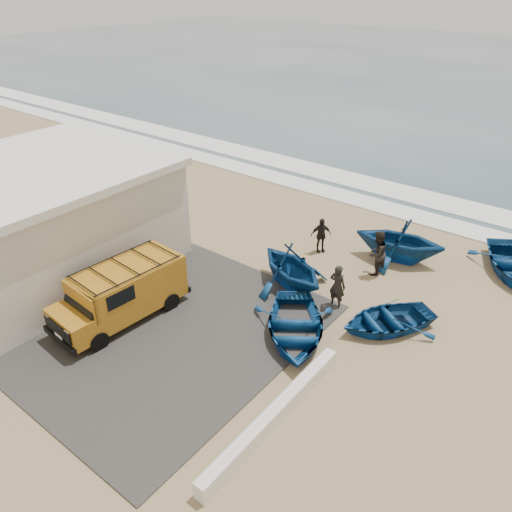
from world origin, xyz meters
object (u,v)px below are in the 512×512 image
Objects in this scene: van at (123,291)px; fisherman_front at (337,286)px; fisherman_back at (321,235)px; building at (38,218)px; parapet at (275,415)px; boat_mid_left at (291,267)px; boat_near_right at (387,319)px; fisherman_middle at (377,253)px; boat_near_left at (295,326)px; boat_far_left at (400,239)px.

fisherman_front is (5.57, 5.19, -0.24)m from van.
fisherman_back is at bearing 74.77° from van.
fisherman_back is at bearing 43.54° from building.
parapet is 1.74× the size of boat_mid_left.
boat_near_right is at bearing 37.99° from van.
fisherman_front is 0.90× the size of fisherman_middle.
van is 1.43× the size of boat_near_right.
boat_mid_left is at bearing -147.43° from boat_near_right.
boat_near_left is 3.25m from boat_near_right.
parapet is 3.17× the size of fisherman_middle.
van reaches higher than parapet.
boat_mid_left is (-1.84, 2.45, 0.49)m from boat_near_left.
boat_far_left is at bearing -95.03° from fisherman_front.
van is 8.86m from fisherman_back.
fisherman_front is 2.93m from fisherman_middle.
fisherman_back is (8.42, 8.00, -1.38)m from building.
parapet is at bearing -128.52° from boat_mid_left.
building is at bearing -179.52° from van.
boat_far_left is 2.33× the size of fisherman_back.
boat_near_right is 5.71m from fisherman_back.
boat_mid_left is (9.01, 4.86, -1.26)m from building.
fisherman_back is (-2.74, 0.24, -0.16)m from fisherman_middle.
building is 11.70m from fisherman_back.
fisherman_back is at bearing -77.10° from boat_far_left.
boat_near_left is at bearing 5.75° from fisherman_middle.
fisherman_back is at bearing -50.83° from fisherman_front.
fisherman_front is at bearing 6.88° from fisherman_middle.
van is (-7.02, 0.65, 0.82)m from parapet.
fisherman_back reaches higher than parapet.
boat_mid_left is 2.02× the size of fisherman_front.
van is 2.57× the size of fisherman_middle.
parapet is 3.79m from boat_near_left.
fisherman_front is 4.11m from fisherman_back.
boat_far_left reaches higher than parapet.
boat_near_left is at bearing 12.53° from building.
van reaches higher than fisherman_middle.
boat_near_left is 2.34× the size of fisherman_front.
building reaches higher than van.
boat_near_left is (-1.65, 3.41, 0.14)m from parapet.
boat_near_right is (7.62, 5.10, -0.74)m from van.
boat_near_left reaches higher than parapet.
boat_near_left is at bearing -99.80° from boat_near_right.
boat_near_left reaches higher than boat_near_right.
boat_mid_left is 1.82× the size of fisherman_middle.
parapet is 3.51× the size of fisherman_front.
fisherman_back is at bearing 114.38° from parapet.
boat_near_right is at bearing 41.82° from fisherman_middle.
boat_far_left reaches higher than boat_mid_left.
boat_near_right is 0.92× the size of boat_far_left.
building is 5.98× the size of fisherman_back.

